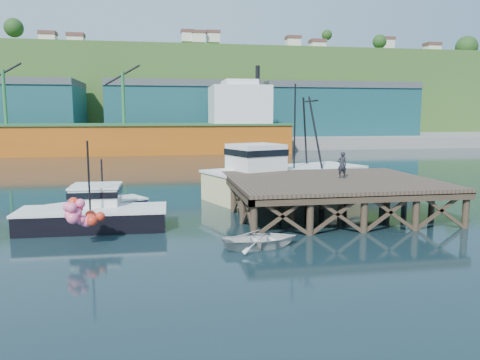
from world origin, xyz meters
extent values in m
plane|color=black|center=(0.00, 0.00, 0.00)|extent=(300.00, 300.00, 0.00)
cube|color=brown|center=(5.50, 0.00, 2.00)|extent=(12.00, 10.00, 0.25)
cube|color=#473828|center=(5.50, -4.85, 1.75)|extent=(12.00, 0.30, 0.35)
cylinder|color=#473828|center=(-0.20, -4.70, 0.80)|extent=(0.36, 0.36, 2.60)
cylinder|color=#473828|center=(11.20, -4.70, 0.80)|extent=(0.36, 0.36, 2.60)
cylinder|color=#473828|center=(-0.20, 4.70, 0.80)|extent=(0.36, 0.36, 2.60)
cylinder|color=#473828|center=(11.20, 4.70, 0.80)|extent=(0.36, 0.36, 2.60)
cube|color=gray|center=(0.00, 70.00, 1.00)|extent=(160.00, 40.00, 2.00)
cube|color=#1A5658|center=(0.00, 65.00, 6.50)|extent=(28.00, 16.00, 9.00)
cube|color=#1A5658|center=(30.00, 65.00, 6.50)|extent=(30.00, 16.00, 9.00)
cube|color=#C05712|center=(-12.00, 48.00, 2.20)|extent=(55.00, 9.50, 4.40)
cube|color=#26592D|center=(-12.00, 48.00, 4.50)|extent=(55.50, 10.00, 0.30)
cube|color=silver|center=(8.00, 48.00, 7.50)|extent=(9.00, 9.00, 6.00)
cube|color=silver|center=(8.00, 48.00, 10.80)|extent=(5.00, 7.00, 1.20)
cylinder|color=black|center=(11.00, 48.00, 12.50)|extent=(0.70, 0.70, 2.50)
cube|color=#2D511E|center=(0.00, 100.00, 11.00)|extent=(220.00, 50.00, 22.00)
cube|color=black|center=(-8.25, 1.60, 0.42)|extent=(5.61, 4.48, 0.84)
cube|color=silver|center=(-8.25, 1.60, 0.85)|extent=(5.72, 4.56, 0.11)
cube|color=silver|center=(-8.76, 2.43, 1.25)|extent=(2.41, 2.41, 0.84)
cube|color=black|center=(-8.76, 2.43, 1.44)|extent=(2.55, 2.55, 0.28)
cylinder|color=black|center=(-7.97, 1.15, 2.13)|extent=(0.10, 0.10, 2.60)
cube|color=black|center=(-8.16, -1.68, 0.51)|extent=(7.46, 2.89, 1.03)
cube|color=silver|center=(-8.16, -1.68, 1.05)|extent=(7.61, 2.95, 0.14)
cube|color=silver|center=(-8.13, -0.34, 1.54)|extent=(2.51, 2.51, 1.03)
cube|color=black|center=(-8.13, -0.34, 1.77)|extent=(2.65, 2.65, 0.34)
cylinder|color=black|center=(-8.18, -2.42, 2.85)|extent=(0.10, 0.10, 3.65)
sphere|color=#FF5D8F|center=(-8.43, -4.86, 1.25)|extent=(0.48, 0.48, 0.48)
sphere|color=#FF5D8F|center=(-7.41, -4.63, 1.48)|extent=(0.48, 0.48, 0.48)
sphere|color=red|center=(-7.86, -5.20, 1.71)|extent=(0.48, 0.48, 0.48)
cube|color=beige|center=(4.52, 6.50, 0.98)|extent=(12.67, 8.23, 1.96)
cube|color=silver|center=(4.52, 6.50, 2.02)|extent=(12.95, 8.51, 0.16)
cube|color=silver|center=(1.80, 6.50, 2.94)|extent=(4.16, 4.03, 1.96)
cube|color=black|center=(1.80, 6.50, 3.38)|extent=(4.30, 4.18, 0.44)
cylinder|color=black|center=(5.07, 6.50, 4.90)|extent=(0.12, 0.12, 6.54)
imported|color=silver|center=(-0.24, -6.43, 0.36)|extent=(3.70, 2.82, 0.72)
imported|color=black|center=(6.27, 0.30, 2.93)|extent=(0.58, 0.38, 1.60)
camera|label=1|loc=(-4.63, -26.51, 5.93)|focal=35.00mm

